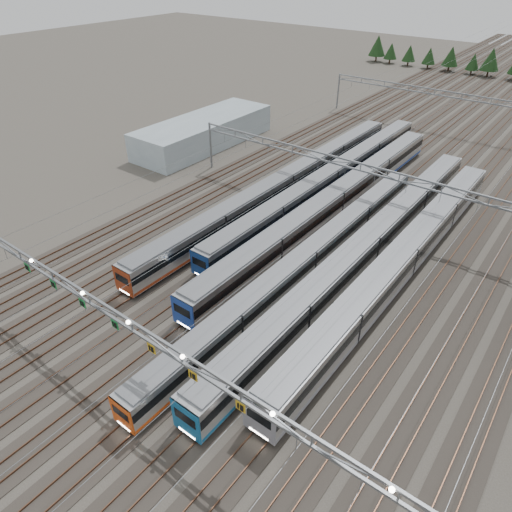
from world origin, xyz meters
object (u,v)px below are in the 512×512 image
Objects in this scene: train_a at (285,184)px; train_f at (402,259)px; west_shed at (204,132)px; gantry_far at (461,101)px; gantry_near at (131,329)px; train_d at (306,260)px; train_b at (329,179)px; train_c at (334,202)px; train_e at (367,247)px; gantry_mid at (360,173)px.

train_a is 24.17m from train_f.
gantry_far is at bearing 45.71° from west_shed.
train_f is at bearing 69.21° from gantry_near.
west_shed reaches higher than train_d.
gantry_far reaches higher than train_b.
train_c is (9.00, -0.95, 0.09)m from train_a.
gantry_far is (-6.75, 55.39, 4.17)m from train_e.
train_f is (4.50, 0.03, 0.09)m from train_e.
west_shed is (-36.53, 47.62, -4.51)m from gantry_near.
train_c is 47.71m from gantry_far.
train_e is 2.07× the size of west_shed.
train_f is 51.06m from west_shed.
gantry_near reaches higher than train_e.
gantry_far reaches higher than train_a.
train_c is 1.12× the size of train_d.
train_f is at bearing -20.48° from west_shed.
west_shed reaches higher than train_e.
train_e is at bearing 77.12° from gantry_near.
train_c is 38.02m from gantry_near.
train_b is 1.05× the size of gantry_near.
gantry_far reaches higher than train_e.
gantry_far is (-2.25, 61.89, 4.45)m from train_d.
train_c reaches higher than train_e.
train_e reaches higher than train_d.
train_e is 30.88m from gantry_near.
gantry_near is at bearing -102.88° from train_e.
west_shed is at bearing 173.51° from train_b.
train_d is at bearing -82.41° from gantry_mid.
train_e reaches higher than train_b.
gantry_mid is at bearing 47.76° from train_c.
train_a is at bearing -103.59° from gantry_far.
train_f is (18.00, -14.47, 0.20)m from train_b.
west_shed is at bearing 159.52° from train_f.
west_shed is (-25.33, 9.04, 0.44)m from train_a.
train_a is 26.90m from west_shed.
train_d is (13.50, -15.36, -0.20)m from train_a.
gantry_mid is at bearing 89.93° from gantry_near.
train_d is at bearing -32.14° from west_shed.
train_d is at bearing -66.80° from train_b.
train_d is 0.96× the size of gantry_mid.
west_shed is (-38.83, 24.39, 0.64)m from train_d.
train_b is 41.66m from gantry_far.
train_d is 0.96× the size of gantry_far.
train_a is at bearing 106.19° from gantry_near.
gantry_mid is at bearing 7.75° from train_a.
gantry_near is at bearing -81.38° from train_b.
train_e is (4.50, 6.50, 0.29)m from train_d.
train_b is 0.98× the size of train_c.
gantry_mid is (-6.75, 10.39, 4.17)m from train_e.
train_f reaches higher than train_a.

